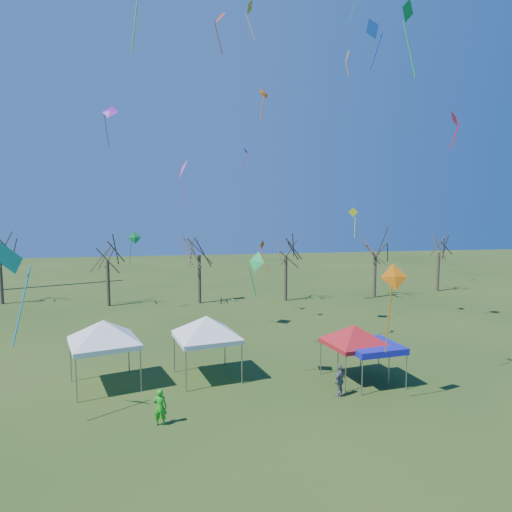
{
  "coord_description": "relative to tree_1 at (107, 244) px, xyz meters",
  "views": [
    {
      "loc": [
        -4.88,
        -18.89,
        9.05
      ],
      "look_at": [
        -0.82,
        3.0,
        6.71
      ],
      "focal_mm": 32.0,
      "sensor_mm": 36.0,
      "label": 1
    }
  ],
  "objects": [
    {
      "name": "ground",
      "position": [
        10.77,
        -24.65,
        -5.79
      ],
      "size": [
        140.0,
        140.0,
        0.0
      ],
      "primitive_type": "plane",
      "color": "#294616",
      "rests_on": "ground"
    },
    {
      "name": "tree_1",
      "position": [
        0.0,
        0.0,
        0.0
      ],
      "size": [
        3.42,
        3.42,
        7.54
      ],
      "color": "#3D2D21",
      "rests_on": "ground"
    },
    {
      "name": "tree_2",
      "position": [
        8.4,
        -0.27,
        0.5
      ],
      "size": [
        3.71,
        3.71,
        8.18
      ],
      "color": "#3D2D21",
      "rests_on": "ground"
    },
    {
      "name": "tree_3",
      "position": [
        16.8,
        -0.6,
        0.29
      ],
      "size": [
        3.59,
        3.59,
        7.91
      ],
      "color": "#3D2D21",
      "rests_on": "ground"
    },
    {
      "name": "tree_4",
      "position": [
        26.12,
        -0.65,
        0.27
      ],
      "size": [
        3.58,
        3.58,
        7.89
      ],
      "color": "#3D2D21",
      "rests_on": "ground"
    },
    {
      "name": "tree_5",
      "position": [
        34.49,
        1.42,
        -0.06
      ],
      "size": [
        3.39,
        3.39,
        7.46
      ],
      "color": "#3D2D21",
      "rests_on": "ground"
    },
    {
      "name": "tent_white_west",
      "position": [
        2.41,
        -20.07,
        -2.58
      ],
      "size": [
        4.34,
        4.34,
        3.98
      ],
      "rotation": [
        0.0,
        0.0,
        0.28
      ],
      "color": "gray",
      "rests_on": "ground"
    },
    {
      "name": "tent_white_mid",
      "position": [
        7.61,
        -19.83,
        -2.64
      ],
      "size": [
        4.35,
        4.35,
        3.9
      ],
      "rotation": [
        0.0,
        0.0,
        0.19
      ],
      "color": "gray",
      "rests_on": "ground"
    },
    {
      "name": "tent_red",
      "position": [
        15.23,
        -21.5,
        -3.03
      ],
      "size": [
        3.82,
        3.82,
        3.42
      ],
      "rotation": [
        0.0,
        0.0,
        0.17
      ],
      "color": "gray",
      "rests_on": "ground"
    },
    {
      "name": "tent_blue",
      "position": [
        15.91,
        -22.14,
        -3.85
      ],
      "size": [
        2.98,
        2.98,
        2.11
      ],
      "rotation": [
        0.0,
        0.0,
        0.12
      ],
      "color": "gray",
      "rests_on": "ground"
    },
    {
      "name": "person_grey",
      "position": [
        13.74,
        -23.38,
        -5.01
      ],
      "size": [
        0.94,
        0.9,
        1.57
      ],
      "primitive_type": "imported",
      "rotation": [
        0.0,
        0.0,
        3.88
      ],
      "color": "slate",
      "rests_on": "ground"
    },
    {
      "name": "person_green",
      "position": [
        5.27,
        -24.83,
        -5.01
      ],
      "size": [
        0.61,
        0.43,
        1.56
      ],
      "primitive_type": "imported",
      "rotation": [
        0.0,
        0.0,
        3.03
      ],
      "color": "green",
      "rests_on": "ground"
    },
    {
      "name": "kite_15",
      "position": [
        18.28,
        -11.93,
        13.95
      ],
      "size": [
        0.46,
        0.91,
        1.83
      ],
      "rotation": [
        0.0,
        0.0,
        4.48
      ],
      "color": "orange",
      "rests_on": "ground"
    },
    {
      "name": "kite_14",
      "position": [
        -0.51,
        -24.06,
        1.3
      ],
      "size": [
        1.79,
        1.5,
        4.17
      ],
      "rotation": [
        0.0,
        0.0,
        2.66
      ],
      "color": "#0B85A9",
      "rests_on": "ground"
    },
    {
      "name": "kite_22",
      "position": [
        13.4,
        -5.8,
        0.1
      ],
      "size": [
        0.99,
        1.07,
        3.02
      ],
      "rotation": [
        0.0,
        0.0,
        4.1
      ],
      "color": "#E6450C",
      "rests_on": "ground"
    },
    {
      "name": "kite_5",
      "position": [
        15.64,
        -24.88,
        0.15
      ],
      "size": [
        1.28,
        0.56,
        4.13
      ],
      "rotation": [
        0.0,
        0.0,
        6.24
      ],
      "color": "orange",
      "rests_on": "ground"
    },
    {
      "name": "kite_13",
      "position": [
        2.7,
        -2.73,
        0.68
      ],
      "size": [
        1.19,
        0.84,
        2.95
      ],
      "rotation": [
        0.0,
        0.0,
        0.28
      ],
      "color": "#17953A",
      "rests_on": "ground"
    },
    {
      "name": "kite_19",
      "position": [
        12.43,
        -3.24,
        8.27
      ],
      "size": [
        0.68,
        0.8,
        1.92
      ],
      "rotation": [
        0.0,
        0.0,
        1.05
      ],
      "color": "purple",
      "rests_on": "ground"
    },
    {
      "name": "kite_2",
      "position": [
        1.02,
        -2.87,
        11.29
      ],
      "size": [
        1.7,
        1.41,
        3.54
      ],
      "rotation": [
        0.0,
        0.0,
        5.98
      ],
      "color": "#7E169F",
      "rests_on": "ground"
    },
    {
      "name": "kite_12",
      "position": [
        23.7,
        -0.53,
        2.81
      ],
      "size": [
        0.98,
        0.69,
        3.02
      ],
      "rotation": [
        0.0,
        0.0,
        2.66
      ],
      "color": "yellow",
      "rests_on": "ground"
    },
    {
      "name": "kite_25",
      "position": [
        17.79,
        -25.6,
        7.02
      ],
      "size": [
        0.61,
        0.82,
        1.66
      ],
      "rotation": [
        0.0,
        0.0,
        1.18
      ],
      "color": "red",
      "rests_on": "ground"
    },
    {
      "name": "kite_24",
      "position": [
        9.13,
        -13.63,
        15.19
      ],
      "size": [
        1.04,
        1.19,
        2.56
      ],
      "rotation": [
        0.0,
        0.0,
        5.13
      ],
      "color": "red",
      "rests_on": "ground"
    },
    {
      "name": "kite_0",
      "position": [
        15.78,
        -24.97,
        11.41
      ],
      "size": [
        0.93,
        0.83,
        3.2
      ],
      "rotation": [
        0.0,
        0.0,
        3.72
      ],
      "color": "#16952F",
      "rests_on": "ground"
    },
    {
      "name": "kite_11",
      "position": [
        6.7,
        -11.57,
        5.96
      ],
      "size": [
        0.87,
        1.48,
        3.14
      ],
      "rotation": [
        0.0,
        0.0,
        4.79
      ],
      "color": "#F336BC",
      "rests_on": "ground"
    },
    {
      "name": "kite_1",
      "position": [
        10.03,
        -21.17,
        0.56
      ],
      "size": [
        0.9,
        1.07,
        2.41
      ],
      "rotation": [
        0.0,
        0.0,
        5.32
      ],
      "color": "green",
      "rests_on": "ground"
    },
    {
      "name": "kite_27",
      "position": [
        14.57,
        -24.31,
        10.91
      ],
      "size": [
        0.65,
        0.97,
        2.25
      ],
      "rotation": [
        0.0,
        0.0,
        1.75
      ],
      "color": "blue",
      "rests_on": "ground"
    },
    {
      "name": "kite_18",
      "position": [
        11.3,
        -16.89,
        9.82
      ],
      "size": [
        0.89,
        0.82,
        1.98
      ],
      "rotation": [
        0.0,
        0.0,
        0.65
      ],
      "color": "#DE550B",
      "rests_on": "ground"
    },
    {
      "name": "kite_3",
      "position": [
        13.42,
        0.6,
        21.95
      ],
      "size": [
        1.19,
        1.62,
        3.62
      ],
      "rotation": [
        0.0,
        0.0,
        4.33
      ],
      "color": "#EEA60C",
      "rests_on": "ground"
    }
  ]
}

